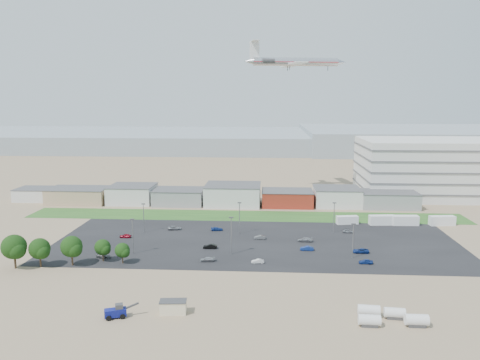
# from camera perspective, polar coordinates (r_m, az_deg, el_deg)

# --- Properties ---
(ground) EXTENTS (700.00, 700.00, 0.00)m
(ground) POSITION_cam_1_polar(r_m,az_deg,el_deg) (122.75, -0.64, -10.25)
(ground) COLOR #887157
(ground) RESTS_ON ground
(parking_lot) EXTENTS (120.00, 50.00, 0.01)m
(parking_lot) POSITION_cam_1_polar(r_m,az_deg,el_deg) (141.46, 2.00, -7.54)
(parking_lot) COLOR black
(parking_lot) RESTS_ON ground
(grass_strip) EXTENTS (160.00, 16.00, 0.02)m
(grass_strip) POSITION_cam_1_polar(r_m,az_deg,el_deg) (172.46, 0.64, -4.38)
(grass_strip) COLOR #25521E
(grass_strip) RESTS_ON ground
(hills_backdrop) EXTENTS (700.00, 200.00, 9.00)m
(hills_backdrop) POSITION_cam_1_polar(r_m,az_deg,el_deg) (432.86, 7.77, 4.61)
(hills_backdrop) COLOR gray
(hills_backdrop) RESTS_ON ground
(building_row) EXTENTS (170.00, 20.00, 8.00)m
(building_row) POSITION_cam_1_polar(r_m,az_deg,el_deg) (191.62, -4.15, -1.76)
(building_row) COLOR silver
(building_row) RESTS_ON ground
(parking_garage) EXTENTS (80.00, 40.00, 25.00)m
(parking_garage) POSITION_cam_1_polar(r_m,az_deg,el_deg) (227.23, 24.57, 1.36)
(parking_garage) COLOR silver
(parking_garage) RESTS_ON ground
(portable_shed) EXTENTS (5.56, 3.25, 2.68)m
(portable_shed) POSITION_cam_1_polar(r_m,az_deg,el_deg) (97.07, -8.15, -15.07)
(portable_shed) COLOR beige
(portable_shed) RESTS_ON ground
(telehandler) EXTENTS (7.02, 4.36, 2.78)m
(telehandler) POSITION_cam_1_polar(r_m,az_deg,el_deg) (97.40, -14.95, -15.20)
(telehandler) COLOR navy
(telehandler) RESTS_ON ground
(storage_tank_nw) EXTENTS (4.39, 2.49, 2.52)m
(storage_tank_nw) POSITION_cam_1_polar(r_m,az_deg,el_deg) (98.31, 15.44, -15.06)
(storage_tank_nw) COLOR silver
(storage_tank_nw) RESTS_ON ground
(storage_tank_ne) EXTENTS (4.11, 2.32, 2.37)m
(storage_tank_ne) POSITION_cam_1_polar(r_m,az_deg,el_deg) (98.88, 18.33, -15.11)
(storage_tank_ne) COLOR silver
(storage_tank_ne) RESTS_ON ground
(storage_tank_sw) EXTENTS (4.17, 2.22, 2.45)m
(storage_tank_sw) POSITION_cam_1_polar(r_m,az_deg,el_deg) (94.56, 15.50, -16.12)
(storage_tank_sw) COLOR silver
(storage_tank_sw) RESTS_ON ground
(storage_tank_se) EXTENTS (4.28, 2.17, 2.56)m
(storage_tank_se) POSITION_cam_1_polar(r_m,az_deg,el_deg) (97.14, 20.72, -15.65)
(storage_tank_se) COLOR silver
(storage_tank_se) RESTS_ON ground
(box_trailer_a) EXTENTS (7.65, 3.50, 2.76)m
(box_trailer_a) POSITION_cam_1_polar(r_m,az_deg,el_deg) (165.12, 12.93, -4.77)
(box_trailer_a) COLOR silver
(box_trailer_a) RESTS_ON ground
(box_trailer_b) EXTENTS (8.86, 3.60, 3.23)m
(box_trailer_b) POSITION_cam_1_polar(r_m,az_deg,el_deg) (167.10, 16.91, -4.69)
(box_trailer_b) COLOR silver
(box_trailer_b) RESTS_ON ground
(box_trailer_c) EXTENTS (8.81, 3.11, 3.26)m
(box_trailer_c) POSITION_cam_1_polar(r_m,az_deg,el_deg) (169.12, 19.50, -4.66)
(box_trailer_c) COLOR silver
(box_trailer_c) RESTS_ON ground
(box_trailer_d) EXTENTS (8.79, 3.69, 3.20)m
(box_trailer_d) POSITION_cam_1_polar(r_m,az_deg,el_deg) (173.42, 23.41, -4.57)
(box_trailer_d) COLOR silver
(box_trailer_d) RESTS_ON ground
(tree_far_left) EXTENTS (6.60, 6.60, 9.89)m
(tree_far_left) POSITION_cam_1_polar(r_m,az_deg,el_deg) (131.34, -25.83, -7.63)
(tree_far_left) COLOR black
(tree_far_left) RESTS_ON ground
(tree_left) EXTENTS (5.67, 5.67, 8.51)m
(tree_left) POSITION_cam_1_polar(r_m,az_deg,el_deg) (129.96, -23.23, -7.94)
(tree_left) COLOR black
(tree_left) RESTS_ON ground
(tree_mid) EXTENTS (5.86, 5.86, 8.79)m
(tree_mid) POSITION_cam_1_polar(r_m,az_deg,el_deg) (128.22, -19.84, -7.90)
(tree_mid) COLOR black
(tree_mid) RESTS_ON ground
(tree_right) EXTENTS (4.48, 4.48, 6.73)m
(tree_right) POSITION_cam_1_polar(r_m,az_deg,el_deg) (129.17, -16.40, -8.06)
(tree_right) COLOR black
(tree_right) RESTS_ON ground
(tree_near) EXTENTS (4.11, 4.11, 6.17)m
(tree_near) POSITION_cam_1_polar(r_m,az_deg,el_deg) (126.36, -14.15, -8.49)
(tree_near) COLOR black
(tree_near) RESTS_ON ground
(lightpole_front_l) EXTENTS (1.17, 0.49, 9.91)m
(lightpole_front_l) POSITION_cam_1_polar(r_m,az_deg,el_deg) (132.78, -12.93, -6.71)
(lightpole_front_l) COLOR slate
(lightpole_front_l) RESTS_ON ground
(lightpole_front_m) EXTENTS (1.24, 0.52, 10.51)m
(lightpole_front_m) POSITION_cam_1_polar(r_m,az_deg,el_deg) (129.01, -1.07, -6.80)
(lightpole_front_m) COLOR slate
(lightpole_front_m) RESTS_ON ground
(lightpole_front_r) EXTENTS (1.12, 0.47, 9.56)m
(lightpole_front_r) POSITION_cam_1_polar(r_m,az_deg,el_deg) (129.55, 13.60, -7.23)
(lightpole_front_r) COLOR slate
(lightpole_front_r) RESTS_ON ground
(lightpole_back_l) EXTENTS (1.11, 0.46, 9.41)m
(lightpole_back_l) POSITION_cam_1_polar(r_m,az_deg,el_deg) (153.29, -11.65, -4.56)
(lightpole_back_l) COLOR slate
(lightpole_back_l) RESTS_ON ground
(lightpole_back_m) EXTENTS (1.20, 0.50, 10.19)m
(lightpole_back_m) POSITION_cam_1_polar(r_m,az_deg,el_deg) (148.44, -0.07, -4.66)
(lightpole_back_m) COLOR slate
(lightpole_back_m) RESTS_ON ground
(lightpole_back_r) EXTENTS (1.16, 0.48, 9.86)m
(lightpole_back_r) POSITION_cam_1_polar(r_m,az_deg,el_deg) (152.63, 11.38, -4.52)
(lightpole_back_r) COLOR slate
(lightpole_back_r) RESTS_ON ground
(airliner) EXTENTS (51.07, 39.28, 13.63)m
(airliner) POSITION_cam_1_polar(r_m,az_deg,el_deg) (213.45, 6.81, 14.12)
(airliner) COLOR silver
(parked_car_0) EXTENTS (4.44, 2.05, 1.23)m
(parked_car_0) POSITION_cam_1_polar(r_m,az_deg,el_deg) (135.58, 14.50, -8.35)
(parked_car_0) COLOR navy
(parked_car_0) RESTS_ON ground
(parked_car_1) EXTENTS (3.88, 1.49, 1.26)m
(parked_car_1) POSITION_cam_1_polar(r_m,az_deg,el_deg) (134.73, 8.15, -8.24)
(parked_car_1) COLOR navy
(parked_car_1) RESTS_ON ground
(parked_car_2) EXTENTS (3.65, 1.57, 1.23)m
(parked_car_2) POSITION_cam_1_polar(r_m,az_deg,el_deg) (127.30, 15.08, -9.57)
(parked_car_2) COLOR navy
(parked_car_2) RESTS_ON ground
(parked_car_3) EXTENTS (4.10, 1.98, 1.15)m
(parked_car_3) POSITION_cam_1_polar(r_m,az_deg,el_deg) (125.07, -4.04, -9.61)
(parked_car_3) COLOR #A5A5AA
(parked_car_3) RESTS_ON ground
(parked_car_4) EXTENTS (3.98, 1.45, 1.31)m
(parked_car_4) POSITION_cam_1_polar(r_m,az_deg,el_deg) (135.26, -3.67, -8.08)
(parked_car_4) COLOR black
(parked_car_4) RESTS_ON ground
(parked_car_5) EXTENTS (3.54, 1.49, 1.20)m
(parked_car_5) POSITION_cam_1_polar(r_m,az_deg,el_deg) (149.58, -13.79, -6.62)
(parked_car_5) COLOR maroon
(parked_car_5) RESTS_ON ground
(parked_car_6) EXTENTS (4.04, 2.09, 1.12)m
(parked_car_6) POSITION_cam_1_polar(r_m,az_deg,el_deg) (153.28, -2.83, -5.97)
(parked_car_6) COLOR navy
(parked_car_6) RESTS_ON ground
(parked_car_7) EXTENTS (3.53, 1.27, 1.16)m
(parked_car_7) POSITION_cam_1_polar(r_m,az_deg,el_deg) (144.06, 2.44, -6.98)
(parked_car_7) COLOR #595B5E
(parked_car_7) RESTS_ON ground
(parked_car_8) EXTENTS (3.47, 1.61, 1.15)m
(parked_car_8) POSITION_cam_1_polar(r_m,az_deg,el_deg) (154.32, 13.01, -6.10)
(parked_car_8) COLOR #A5A5AA
(parked_car_8) RESTS_ON ground
(parked_car_9) EXTENTS (4.57, 2.47, 1.22)m
(parked_car_9) POSITION_cam_1_polar(r_m,az_deg,el_deg) (155.51, -7.99, -5.81)
(parked_car_9) COLOR #A5A5AA
(parked_car_9) RESTS_ON ground
(parked_car_10) EXTENTS (4.21, 2.15, 1.17)m
(parked_car_10) POSITION_cam_1_polar(r_m,az_deg,el_deg) (132.64, -16.29, -8.85)
(parked_car_10) COLOR #595B5E
(parked_car_10) RESTS_ON ground
(parked_car_12) EXTENTS (4.47, 2.11, 1.26)m
(parked_car_12) POSITION_cam_1_polar(r_m,az_deg,el_deg) (142.64, 7.91, -7.22)
(parked_car_12) COLOR #A5A5AA
(parked_car_12) RESTS_ON ground
(parked_car_13) EXTENTS (3.40, 1.52, 1.08)m
(parked_car_13) POSITION_cam_1_polar(r_m,az_deg,el_deg) (123.53, 2.18, -9.86)
(parked_car_13) COLOR silver
(parked_car_13) RESTS_ON ground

